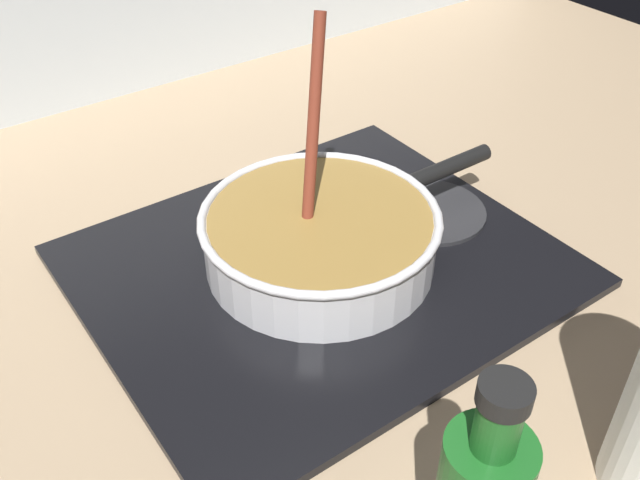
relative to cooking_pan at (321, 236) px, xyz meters
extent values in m
cube|color=#9E8466|center=(-0.14, -0.17, -0.07)|extent=(2.40, 1.60, 0.04)
cube|color=black|center=(0.00, 0.00, -0.05)|extent=(0.56, 0.48, 0.01)
torus|color=#592D0C|center=(0.00, 0.00, -0.04)|extent=(0.18, 0.18, 0.01)
cylinder|color=#262628|center=(0.18, 0.00, -0.04)|extent=(0.15, 0.15, 0.01)
cylinder|color=silver|center=(0.00, 0.00, -0.01)|extent=(0.28, 0.28, 0.07)
cylinder|color=olive|center=(0.00, 0.00, 0.00)|extent=(0.27, 0.27, 0.06)
torus|color=silver|center=(0.00, 0.00, 0.03)|extent=(0.29, 0.29, 0.01)
cylinder|color=black|center=(0.21, 0.00, 0.02)|extent=(0.14, 0.02, 0.02)
cylinder|color=#E5CC7A|center=(-0.07, 0.07, 0.02)|extent=(0.04, 0.04, 0.01)
cylinder|color=beige|center=(-0.02, 0.01, 0.02)|extent=(0.03, 0.03, 0.01)
cylinder|color=#EDD88C|center=(-0.04, -0.11, 0.02)|extent=(0.04, 0.04, 0.01)
cylinder|color=#EDD88C|center=(0.06, 0.07, 0.02)|extent=(0.03, 0.03, 0.01)
cylinder|color=#E5CC7A|center=(0.04, -0.08, 0.02)|extent=(0.03, 0.03, 0.01)
cylinder|color=beige|center=(-0.01, -0.06, 0.02)|extent=(0.03, 0.03, 0.01)
cylinder|color=#E5CC7A|center=(-0.06, 0.03, 0.02)|extent=(0.03, 0.03, 0.01)
cylinder|color=beige|center=(0.10, 0.00, 0.02)|extent=(0.03, 0.03, 0.01)
cylinder|color=maroon|center=(0.01, 0.03, 0.13)|extent=(0.07, 0.07, 0.24)
cube|color=brown|center=(-0.02, 0.01, 0.01)|extent=(0.05, 0.05, 0.01)
cylinder|color=#19591E|center=(-0.14, -0.39, 0.15)|extent=(0.03, 0.03, 0.04)
cylinder|color=black|center=(-0.14, -0.39, 0.18)|extent=(0.04, 0.04, 0.02)
camera|label=1|loc=(-0.40, -0.56, 0.52)|focal=39.94mm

